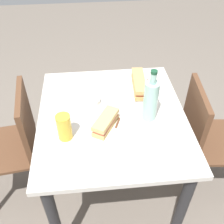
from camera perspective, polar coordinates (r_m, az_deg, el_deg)
The scene contains 13 objects.
ground_plane at distance 2.07m, azimuth 0.00°, elevation -16.30°, with size 8.00×8.00×0.00m, color #6B6056.
dining_table at distance 1.58m, azimuth 0.00°, elevation -4.22°, with size 0.91×0.83×0.76m.
chair_far at distance 1.82m, azimuth 19.51°, elevation -5.12°, with size 0.44×0.44×0.87m.
chair_near at distance 1.79m, azimuth -20.19°, elevation -6.24°, with size 0.45×0.45×0.87m.
plate_near at distance 1.40m, azimuth -1.36°, elevation -3.47°, with size 0.25×0.25×0.01m, color silver.
baguette_sandwich_near at distance 1.37m, azimuth -1.38°, elevation -2.24°, with size 0.20×0.16×0.07m.
knife_near at distance 1.38m, azimuth 0.85°, elevation -3.51°, with size 0.17×0.07×0.01m.
plate_far at distance 1.66m, azimuth 5.76°, elevation 4.99°, with size 0.25×0.25×0.01m, color white.
baguette_sandwich_far at distance 1.64m, azimuth 5.86°, elevation 6.15°, with size 0.26×0.09×0.07m.
knife_far at distance 1.68m, azimuth 7.70°, elevation 5.52°, with size 0.18×0.05×0.01m.
water_bottle at distance 1.40m, azimuth 8.37°, elevation 2.59°, with size 0.08×0.08×0.31m.
beer_glass at distance 1.33m, azimuth -10.31°, elevation -3.23°, with size 0.07×0.07×0.14m, color gold.
olive_bowl at distance 1.56m, azimuth -4.09°, elevation 2.45°, with size 0.08×0.08×0.03m, color silver.
Camera 1 is at (1.09, -0.11, 1.76)m, focal length 42.17 mm.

